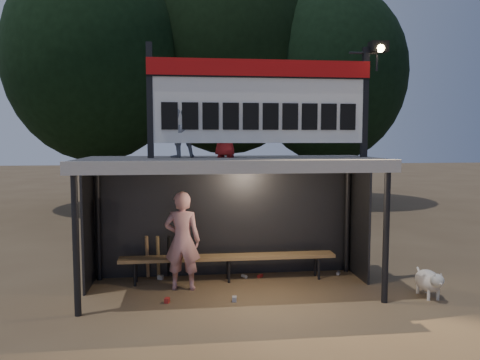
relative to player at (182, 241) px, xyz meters
name	(u,v)px	position (x,y,z in m)	size (l,w,h in m)	color
ground	(231,290)	(0.84, -0.17, -0.87)	(80.00, 80.00, 0.00)	brown
player	(182,241)	(0.00, 0.00, 0.00)	(0.63, 0.42, 1.74)	silver
child_a	(179,125)	(-0.03, -0.04, 2.00)	(0.53, 0.42, 1.10)	slate
child_b	(225,130)	(0.75, -0.07, 1.93)	(0.46, 0.30, 0.95)	#A41A19
dugout_shelter	(230,184)	(0.84, 0.07, 0.98)	(5.10, 2.08, 2.32)	#373739
scoreboard_assembly	(264,98)	(1.40, -0.18, 2.46)	(4.10, 0.27, 1.99)	black
bench	(228,258)	(0.84, 0.38, -0.43)	(4.00, 0.35, 0.48)	#967247
tree_left	(95,60)	(-3.16, 9.83, 4.65)	(6.46, 6.46, 9.27)	#2F2015
tree_mid	(227,52)	(1.84, 11.33, 5.30)	(7.22, 7.22, 10.36)	#312215
tree_right	(329,75)	(5.84, 10.33, 4.32)	(6.08, 6.08, 8.72)	black
dog	(429,281)	(4.08, -0.93, -0.59)	(0.36, 0.81, 0.49)	beige
bats	(158,257)	(-0.46, 0.65, -0.44)	(0.47, 0.33, 0.84)	#A3774C
litter	(235,283)	(0.93, 0.10, -0.83)	(3.54, 1.46, 0.08)	#B0231E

